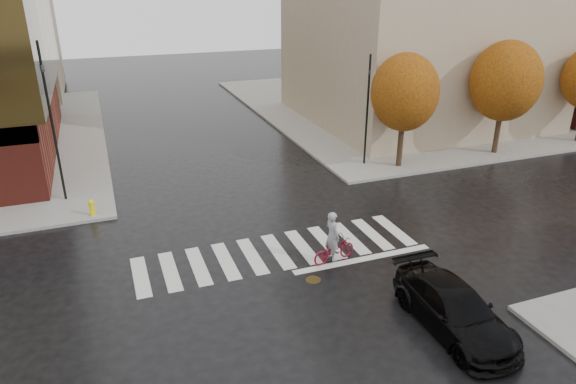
# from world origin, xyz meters

# --- Properties ---
(ground) EXTENTS (120.00, 120.00, 0.00)m
(ground) POSITION_xyz_m (0.00, 0.00, 0.00)
(ground) COLOR black
(ground) RESTS_ON ground
(sidewalk_ne) EXTENTS (30.00, 30.00, 0.15)m
(sidewalk_ne) POSITION_xyz_m (21.00, 21.00, 0.07)
(sidewalk_ne) COLOR gray
(sidewalk_ne) RESTS_ON ground
(crosswalk) EXTENTS (12.00, 3.00, 0.01)m
(crosswalk) POSITION_xyz_m (0.00, 0.50, 0.01)
(crosswalk) COLOR silver
(crosswalk) RESTS_ON ground
(tree_ne_a) EXTENTS (3.80, 3.80, 6.50)m
(tree_ne_a) POSITION_xyz_m (10.00, 7.40, 4.46)
(tree_ne_a) COLOR #332516
(tree_ne_a) RESTS_ON sidewalk_ne
(tree_ne_b) EXTENTS (4.20, 4.20, 6.89)m
(tree_ne_b) POSITION_xyz_m (17.00, 7.40, 4.62)
(tree_ne_b) COLOR #332516
(tree_ne_b) RESTS_ON sidewalk_ne
(sedan) EXTENTS (2.06, 5.01, 1.45)m
(sedan) POSITION_xyz_m (3.59, -6.15, 0.73)
(sedan) COLOR black
(sedan) RESTS_ON ground
(cyclist) EXTENTS (1.99, 1.02, 2.16)m
(cyclist) POSITION_xyz_m (1.79, -1.00, 0.74)
(cyclist) COLOR maroon
(cyclist) RESTS_ON ground
(traffic_light_nw) EXTENTS (0.23, 0.20, 7.68)m
(traffic_light_nw) POSITION_xyz_m (-8.28, 9.00, 4.57)
(traffic_light_nw) COLOR black
(traffic_light_nw) RESTS_ON sidewalk_nw
(traffic_light_ne) EXTENTS (0.17, 0.19, 6.36)m
(traffic_light_ne) POSITION_xyz_m (8.27, 8.43, 3.68)
(traffic_light_ne) COLOR black
(traffic_light_ne) RESTS_ON sidewalk_ne
(fire_hydrant) EXTENTS (0.28, 0.28, 0.79)m
(fire_hydrant) POSITION_xyz_m (-7.05, 6.50, 0.58)
(fire_hydrant) COLOR yellow
(fire_hydrant) RESTS_ON sidewalk_nw
(manhole) EXTENTS (0.74, 0.74, 0.01)m
(manhole) POSITION_xyz_m (0.52, -2.00, 0.01)
(manhole) COLOR #4A391A
(manhole) RESTS_ON ground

